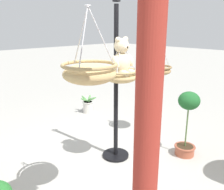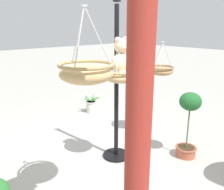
{
  "view_description": "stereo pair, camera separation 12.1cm",
  "coord_description": "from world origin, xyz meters",
  "px_view_note": "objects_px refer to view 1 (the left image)",
  "views": [
    {
      "loc": [
        2.38,
        2.63,
        2.14
      ],
      "look_at": [
        -0.02,
        0.1,
        1.14
      ],
      "focal_mm": 38.98,
      "sensor_mm": 36.0,
      "label": 1
    },
    {
      "loc": [
        2.29,
        2.71,
        2.14
      ],
      "look_at": [
        -0.02,
        0.1,
        1.14
      ],
      "focal_mm": 38.98,
      "sensor_mm": 36.0,
      "label": 2
    }
  ],
  "objects_px": {
    "display_pole_central": "(116,113)",
    "hanging_basket_left_high": "(159,70)",
    "potted_plant_trailing_ivy": "(187,120)",
    "greenhouse_pillar_left": "(147,126)",
    "potted_plant_small_succulent": "(88,105)",
    "hanging_basket_with_teddy": "(121,75)",
    "teddy_bear": "(122,59)",
    "hanging_basket_right_low": "(89,72)"
  },
  "relations": [
    {
      "from": "potted_plant_trailing_ivy",
      "to": "potted_plant_small_succulent",
      "type": "bearing_deg",
      "value": -92.06
    },
    {
      "from": "hanging_basket_right_low",
      "to": "greenhouse_pillar_left",
      "type": "relative_size",
      "value": 0.26
    },
    {
      "from": "hanging_basket_with_teddy",
      "to": "potted_plant_trailing_ivy",
      "type": "relative_size",
      "value": 0.52
    },
    {
      "from": "teddy_bear",
      "to": "hanging_basket_left_high",
      "type": "relative_size",
      "value": 0.87
    },
    {
      "from": "hanging_basket_with_teddy",
      "to": "potted_plant_trailing_ivy",
      "type": "xyz_separation_m",
      "value": [
        -1.04,
        0.53,
        -0.82
      ]
    },
    {
      "from": "hanging_basket_with_teddy",
      "to": "hanging_basket_left_high",
      "type": "height_order",
      "value": "hanging_basket_with_teddy"
    },
    {
      "from": "display_pole_central",
      "to": "hanging_basket_left_high",
      "type": "relative_size",
      "value": 4.04
    },
    {
      "from": "teddy_bear",
      "to": "hanging_basket_left_high",
      "type": "distance_m",
      "value": 1.37
    },
    {
      "from": "hanging_basket_left_high",
      "to": "potted_plant_trailing_ivy",
      "type": "relative_size",
      "value": 0.55
    },
    {
      "from": "hanging_basket_right_low",
      "to": "potted_plant_trailing_ivy",
      "type": "relative_size",
      "value": 0.69
    },
    {
      "from": "potted_plant_trailing_ivy",
      "to": "hanging_basket_with_teddy",
      "type": "bearing_deg",
      "value": -26.94
    },
    {
      "from": "hanging_basket_left_high",
      "to": "potted_plant_small_succulent",
      "type": "distance_m",
      "value": 2.32
    },
    {
      "from": "display_pole_central",
      "to": "greenhouse_pillar_left",
      "type": "bearing_deg",
      "value": 51.69
    },
    {
      "from": "hanging_basket_with_teddy",
      "to": "potted_plant_trailing_ivy",
      "type": "bearing_deg",
      "value": 153.06
    },
    {
      "from": "teddy_bear",
      "to": "potted_plant_trailing_ivy",
      "type": "bearing_deg",
      "value": 154.15
    },
    {
      "from": "potted_plant_small_succulent",
      "to": "hanging_basket_right_low",
      "type": "bearing_deg",
      "value": 52.89
    },
    {
      "from": "display_pole_central",
      "to": "hanging_basket_left_high",
      "type": "bearing_deg",
      "value": -179.11
    },
    {
      "from": "greenhouse_pillar_left",
      "to": "display_pole_central",
      "type": "bearing_deg",
      "value": -128.31
    },
    {
      "from": "teddy_bear",
      "to": "potted_plant_trailing_ivy",
      "type": "height_order",
      "value": "teddy_bear"
    },
    {
      "from": "hanging_basket_with_teddy",
      "to": "potted_plant_small_succulent",
      "type": "height_order",
      "value": "hanging_basket_with_teddy"
    },
    {
      "from": "hanging_basket_with_teddy",
      "to": "hanging_basket_right_low",
      "type": "height_order",
      "value": "hanging_basket_right_low"
    },
    {
      "from": "hanging_basket_left_high",
      "to": "potted_plant_small_succulent",
      "type": "xyz_separation_m",
      "value": [
        0.15,
        -2.01,
        -1.15
      ]
    },
    {
      "from": "hanging_basket_with_teddy",
      "to": "greenhouse_pillar_left",
      "type": "height_order",
      "value": "greenhouse_pillar_left"
    },
    {
      "from": "hanging_basket_right_low",
      "to": "potted_plant_trailing_ivy",
      "type": "xyz_separation_m",
      "value": [
        -1.95,
        0.09,
        -1.04
      ]
    },
    {
      "from": "hanging_basket_left_high",
      "to": "potted_plant_small_succulent",
      "type": "relative_size",
      "value": 1.4
    },
    {
      "from": "hanging_basket_left_high",
      "to": "teddy_bear",
      "type": "bearing_deg",
      "value": 12.71
    },
    {
      "from": "potted_plant_trailing_ivy",
      "to": "greenhouse_pillar_left",
      "type": "bearing_deg",
      "value": 21.67
    },
    {
      "from": "greenhouse_pillar_left",
      "to": "potted_plant_small_succulent",
      "type": "bearing_deg",
      "value": -122.02
    },
    {
      "from": "teddy_bear",
      "to": "greenhouse_pillar_left",
      "type": "bearing_deg",
      "value": 50.01
    },
    {
      "from": "hanging_basket_with_teddy",
      "to": "greenhouse_pillar_left",
      "type": "relative_size",
      "value": 0.19
    },
    {
      "from": "teddy_bear",
      "to": "greenhouse_pillar_left",
      "type": "distance_m",
      "value": 1.82
    },
    {
      "from": "hanging_basket_with_teddy",
      "to": "teddy_bear",
      "type": "relative_size",
      "value": 1.07
    },
    {
      "from": "hanging_basket_right_low",
      "to": "display_pole_central",
      "type": "bearing_deg",
      "value": -146.98
    },
    {
      "from": "greenhouse_pillar_left",
      "to": "potted_plant_trailing_ivy",
      "type": "distance_m",
      "value": 2.5
    },
    {
      "from": "hanging_basket_left_high",
      "to": "potted_plant_small_succulent",
      "type": "height_order",
      "value": "hanging_basket_left_high"
    },
    {
      "from": "hanging_basket_right_low",
      "to": "teddy_bear",
      "type": "bearing_deg",
      "value": -155.53
    },
    {
      "from": "teddy_bear",
      "to": "hanging_basket_left_high",
      "type": "bearing_deg",
      "value": -167.29
    },
    {
      "from": "teddy_bear",
      "to": "hanging_basket_right_low",
      "type": "xyz_separation_m",
      "value": [
        0.91,
        0.41,
        -0.01
      ]
    },
    {
      "from": "hanging_basket_with_teddy",
      "to": "hanging_basket_left_high",
      "type": "bearing_deg",
      "value": -168.34
    },
    {
      "from": "potted_plant_trailing_ivy",
      "to": "teddy_bear",
      "type": "bearing_deg",
      "value": -25.85
    },
    {
      "from": "display_pole_central",
      "to": "greenhouse_pillar_left",
      "type": "xyz_separation_m",
      "value": [
        1.31,
        1.65,
        0.68
      ]
    },
    {
      "from": "display_pole_central",
      "to": "teddy_bear",
      "type": "bearing_deg",
      "value": 61.37
    }
  ]
}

